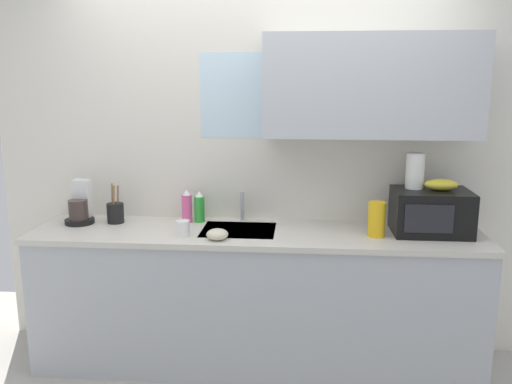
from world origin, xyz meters
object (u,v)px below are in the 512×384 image
Objects in this scene: banana_bunch at (441,185)px; mug_white at (183,228)px; microwave at (431,212)px; coffee_maker at (81,207)px; paper_towel_roll at (415,171)px; small_bowl at (217,234)px; utensil_crock at (115,212)px; dish_soap_bottle_pink at (187,207)px; cereal_canister at (377,219)px; dish_soap_bottle_green at (199,208)px.

banana_bunch is 2.11× the size of mug_white.
microwave is 2.25m from coffee_maker.
paper_towel_roll reaches higher than mug_white.
banana_bunch is 1.39m from small_bowl.
coffee_maker is 1.06× the size of utensil_crock.
paper_towel_roll is at bearing -0.59° from utensil_crock.
microwave is 1.64× the size of coffee_maker.
dish_soap_bottle_pink is 2.31× the size of mug_white.
cereal_canister reaches higher than mug_white.
dish_soap_bottle_green is at bearing 7.27° from utensil_crock.
paper_towel_roll is at bearing 14.21° from small_bowl.
banana_bunch is at bearing -18.43° from paper_towel_roll.
dish_soap_bottle_green is 0.34m from mug_white.
paper_towel_roll reaches higher than coffee_maker.
cereal_canister is (-0.34, -0.10, -0.03)m from microwave.
utensil_crock is at bearing -172.73° from dish_soap_bottle_green.
dish_soap_bottle_green is (-1.36, 0.09, -0.28)m from paper_towel_roll.
dish_soap_bottle_pink is at bearing 5.59° from coffee_maker.
microwave is 1.75× the size of utensil_crock.
banana_bunch is 0.91× the size of paper_towel_roll.
coffee_maker is 0.78m from dish_soap_bottle_green.
microwave is 2.22× the size of dish_soap_bottle_green.
cereal_canister is (1.21, -0.23, 0.00)m from dish_soap_bottle_pink.
dish_soap_bottle_pink is at bearing 6.93° from utensil_crock.
utensil_crock is (-2.01, 0.07, -0.07)m from microwave.
dish_soap_bottle_pink is 0.47m from utensil_crock.
dish_soap_bottle_pink is 1.69× the size of small_bowl.
dish_soap_bottle_green is 1.59× the size of small_bowl.
microwave is 2.10× the size of dish_soap_bottle_pink.
mug_white reaches higher than small_bowl.
paper_towel_roll is (-0.10, 0.05, 0.24)m from microwave.
cereal_canister is (1.12, -0.24, 0.01)m from dish_soap_bottle_green.
utensil_crock is at bearing 178.06° from banana_bunch.
utensil_crock is at bearing 179.41° from paper_towel_roll.
banana_bunch reaches higher than utensil_crock.
banana_bunch is 0.91× the size of dish_soap_bottle_pink.
coffee_maker is 1.91m from cereal_canister.
banana_bunch is 0.76× the size of utensil_crock.
dish_soap_bottle_green is at bearing 176.23° from paper_towel_roll.
dish_soap_bottle_pink is 0.83× the size of utensil_crock.
paper_towel_roll is 1.00× the size of dish_soap_bottle_pink.
coffee_maker is 2.15× the size of small_bowl.
dish_soap_bottle_pink is (-0.08, -0.01, 0.01)m from dish_soap_bottle_green.
utensil_crock is (-0.55, -0.07, -0.03)m from dish_soap_bottle_green.
utensil_crock is (-2.06, 0.07, -0.24)m from banana_bunch.
coffee_maker is at bearing 179.78° from paper_towel_roll.
microwave is 0.35m from cereal_canister.
coffee_maker reaches higher than dish_soap_bottle_green.
dish_soap_bottle_pink is at bearing 97.55° from mug_white.
cereal_canister is at bearing -165.62° from banana_bunch.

